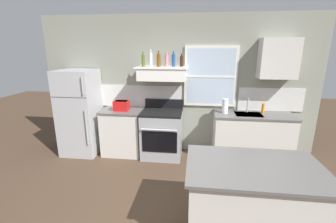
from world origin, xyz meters
name	(u,v)px	position (x,y,z in m)	size (l,w,h in m)	color
back_wall	(178,86)	(0.03, 2.23, 1.35)	(5.40, 0.11, 2.70)	gray
refrigerator	(80,112)	(-1.90, 1.84, 0.84)	(0.70, 0.72, 1.68)	#B7BABC
counter_left_of_stove	(123,131)	(-1.05, 1.90, 0.46)	(0.79, 0.63, 0.91)	silver
toaster	(121,105)	(-1.04, 1.85, 1.01)	(0.30, 0.20, 0.19)	red
stove_range	(162,133)	(-0.25, 1.86, 0.46)	(0.76, 0.69, 1.09)	#9EA0A5
range_hood_shelf	(162,73)	(-0.25, 1.96, 1.62)	(0.96, 0.52, 0.24)	white
bottle_olive_oil_square	(143,60)	(-0.59, 1.90, 1.86)	(0.06, 0.06, 0.27)	#4C601E
bottle_clear_tall	(151,59)	(-0.46, 1.94, 1.88)	(0.06, 0.06, 0.31)	silver
bottle_amber_wine	(159,60)	(-0.32, 1.94, 1.86)	(0.07, 0.07, 0.28)	brown
bottle_rose_pink	(167,60)	(-0.17, 2.01, 1.86)	(0.07, 0.07, 0.27)	#C67F84
bottle_blue_liqueur	(173,60)	(-0.05, 2.00, 1.86)	(0.07, 0.07, 0.28)	#1E478C
bottle_brown_stout	(182,61)	(0.10, 2.01, 1.84)	(0.06, 0.06, 0.24)	#381E0F
counter_right_with_sink	(251,137)	(1.45, 1.90, 0.46)	(1.43, 0.63, 0.91)	silver
sink_faucet	(248,103)	(1.35, 2.00, 1.08)	(0.03, 0.17, 0.28)	silver
paper_towel_roll	(225,106)	(0.92, 1.90, 1.04)	(0.11, 0.11, 0.27)	white
dish_soap_bottle	(263,108)	(1.63, 2.00, 1.00)	(0.06, 0.06, 0.18)	orange
kitchen_island	(251,203)	(1.01, -0.08, 0.46)	(1.40, 0.90, 0.91)	silver
upper_cabinet_right	(278,59)	(1.80, 2.04, 1.90)	(0.64, 0.32, 0.70)	silver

